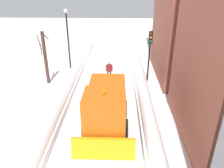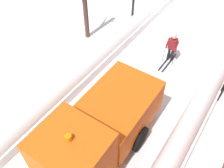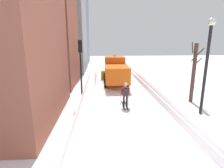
{
  "view_description": "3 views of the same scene",
  "coord_description": "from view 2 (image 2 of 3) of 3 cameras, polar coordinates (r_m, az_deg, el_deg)",
  "views": [
    {
      "loc": [
        -1.08,
        22.69,
        8.2
      ],
      "look_at": [
        -0.62,
        7.64,
        1.02
      ],
      "focal_mm": 35.35,
      "sensor_mm": 36.0,
      "label": 1
    },
    {
      "loc": [
        -3.48,
        15.14,
        9.14
      ],
      "look_at": [
        0.43,
        9.37,
        1.76
      ],
      "focal_mm": 38.93,
      "sensor_mm": 36.0,
      "label": 2
    },
    {
      "loc": [
        -2.04,
        -7.32,
        4.6
      ],
      "look_at": [
        -1.1,
        6.72,
        1.19
      ],
      "focal_mm": 28.33,
      "sensor_mm": 36.0,
      "label": 3
    }
  ],
  "objects": [
    {
      "name": "ground_plane",
      "position": [
        11.05,
        0.03,
        -9.19
      ],
      "size": [
        80.0,
        80.0,
        0.0
      ],
      "primitive_type": "plane",
      "color": "white"
    },
    {
      "name": "snowbank_left",
      "position": [
        10.06,
        14.52,
        -15.05
      ],
      "size": [
        1.1,
        36.0,
        1.12
      ],
      "color": "white",
      "rests_on": "ground"
    },
    {
      "name": "snowbank_right",
      "position": [
        12.01,
        -11.65,
        -1.47
      ],
      "size": [
        1.1,
        36.0,
        0.93
      ],
      "color": "white",
      "rests_on": "ground"
    },
    {
      "name": "plow_truck",
      "position": [
        9.06,
        -3.1,
        -11.24
      ],
      "size": [
        3.2,
        5.98,
        3.12
      ],
      "color": "orange",
      "rests_on": "ground"
    },
    {
      "name": "skier",
      "position": [
        13.71,
        14.01,
        8.68
      ],
      "size": [
        0.62,
        1.8,
        1.81
      ],
      "color": "black",
      "rests_on": "ground"
    },
    {
      "name": "bare_tree_near",
      "position": [
        14.61,
        -6.45,
        18.49
      ],
      "size": [
        0.94,
        0.87,
        4.58
      ],
      "color": "#51322B",
      "rests_on": "ground"
    }
  ]
}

